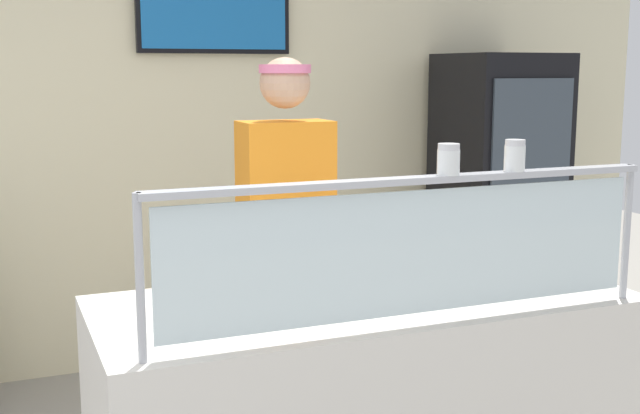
{
  "coord_description": "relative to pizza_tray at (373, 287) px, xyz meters",
  "views": [
    {
      "loc": [
        -0.24,
        -2.0,
        1.71
      ],
      "look_at": [
        0.76,
        0.43,
        1.26
      ],
      "focal_mm": 45.45,
      "sensor_mm": 36.0,
      "label": 1
    }
  ],
  "objects": [
    {
      "name": "shop_rear_unit",
      "position": [
        -0.06,
        2.18,
        0.39
      ],
      "size": [
        6.21,
        0.13,
        2.7
      ],
      "color": "beige",
      "rests_on": "ground"
    },
    {
      "name": "sneeze_guard",
      "position": [
        -0.06,
        -0.39,
        0.27
      ],
      "size": [
        1.63,
        0.06,
        0.45
      ],
      "color": "#B2B5BC",
      "rests_on": "serving_counter"
    },
    {
      "name": "pizza_tray",
      "position": [
        0.0,
        0.0,
        0.0
      ],
      "size": [
        0.45,
        0.45,
        0.04
      ],
      "color": "#9EA0A8",
      "rests_on": "serving_counter"
    },
    {
      "name": "pizza_server",
      "position": [
        0.05,
        -0.02,
        0.02
      ],
      "size": [
        0.15,
        0.29,
        0.01
      ],
      "primitive_type": "cube",
      "rotation": [
        0.0,
        0.0,
        -0.27
      ],
      "color": "#ADAFB7",
      "rests_on": "pizza_tray"
    },
    {
      "name": "parmesan_shaker",
      "position": [
        0.05,
        -0.39,
        0.48
      ],
      "size": [
        0.07,
        0.07,
        0.09
      ],
      "color": "white",
      "rests_on": "sneeze_guard"
    },
    {
      "name": "pepper_flake_shaker",
      "position": [
        0.28,
        -0.39,
        0.48
      ],
      "size": [
        0.06,
        0.06,
        0.1
      ],
      "color": "white",
      "rests_on": "sneeze_guard"
    },
    {
      "name": "worker_figure",
      "position": [
        -0.06,
        0.71,
        0.04
      ],
      "size": [
        0.41,
        0.5,
        1.76
      ],
      "color": "#23232D",
      "rests_on": "ground"
    },
    {
      "name": "drink_fridge",
      "position": [
        1.71,
        1.74,
        -0.06
      ],
      "size": [
        0.65,
        0.65,
        1.8
      ],
      "color": "black",
      "rests_on": "ground"
    }
  ]
}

